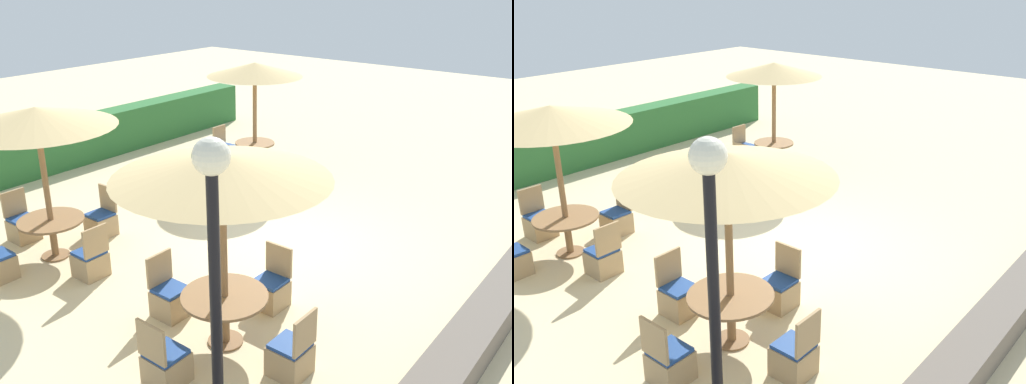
% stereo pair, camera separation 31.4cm
% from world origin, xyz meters
% --- Properties ---
extents(ground_plane, '(40.00, 40.00, 0.00)m').
position_xyz_m(ground_plane, '(0.00, 0.00, 0.00)').
color(ground_plane, beige).
extents(hedge_row, '(13.00, 0.70, 1.15)m').
position_xyz_m(hedge_row, '(0.00, 6.94, 0.58)').
color(hedge_row, '#2D6B33').
rests_on(hedge_row, ground_plane).
extents(stone_border, '(10.00, 0.56, 0.44)m').
position_xyz_m(stone_border, '(0.00, -3.77, 0.22)').
color(stone_border, '#6B6056').
rests_on(stone_border, ground_plane).
extents(lamp_post, '(0.36, 0.36, 3.32)m').
position_xyz_m(lamp_post, '(-4.03, -2.07, 2.35)').
color(lamp_post, black).
rests_on(lamp_post, ground_plane).
extents(parasol_back_left, '(2.57, 2.57, 2.66)m').
position_xyz_m(parasol_back_left, '(-2.80, 2.87, 2.49)').
color(parasol_back_left, olive).
rests_on(parasol_back_left, ground_plane).
extents(round_table_back_left, '(1.11, 1.11, 0.71)m').
position_xyz_m(round_table_back_left, '(-2.80, 2.87, 0.56)').
color(round_table_back_left, olive).
rests_on(round_table_back_left, ground_plane).
extents(patio_chair_back_left_south, '(0.46, 0.46, 0.93)m').
position_xyz_m(patio_chair_back_left_south, '(-2.82, 1.80, 0.26)').
color(patio_chair_back_left_south, tan).
rests_on(patio_chair_back_left_south, ground_plane).
extents(patio_chair_back_left_east, '(0.46, 0.46, 0.93)m').
position_xyz_m(patio_chair_back_left_east, '(-1.74, 2.93, 0.26)').
color(patio_chair_back_left_east, tan).
rests_on(patio_chair_back_left_east, ground_plane).
extents(patio_chair_back_left_north, '(0.46, 0.46, 0.93)m').
position_xyz_m(patio_chair_back_left_north, '(-2.77, 3.91, 0.26)').
color(patio_chair_back_left_north, tan).
rests_on(patio_chair_back_left_north, ground_plane).
extents(parasol_back_right, '(2.27, 2.27, 2.65)m').
position_xyz_m(parasol_back_right, '(2.98, 2.99, 2.48)').
color(parasol_back_right, olive).
rests_on(parasol_back_right, ground_plane).
extents(round_table_back_right, '(0.97, 0.97, 0.71)m').
position_xyz_m(round_table_back_right, '(2.98, 2.99, 0.54)').
color(round_table_back_right, olive).
rests_on(round_table_back_right, ground_plane).
extents(patio_chair_back_right_north, '(0.46, 0.46, 0.93)m').
position_xyz_m(patio_chair_back_right_north, '(2.99, 3.98, 0.26)').
color(patio_chair_back_right_north, tan).
rests_on(patio_chair_back_right_north, ground_plane).
extents(patio_chair_back_right_west, '(0.46, 0.46, 0.93)m').
position_xyz_m(patio_chair_back_right_west, '(2.02, 3.03, 0.26)').
color(patio_chair_back_right_west, tan).
rests_on(patio_chair_back_right_west, ground_plane).
extents(parasol_front_left, '(2.71, 2.71, 2.68)m').
position_xyz_m(parasol_front_left, '(-2.80, -1.09, 2.51)').
color(parasol_front_left, olive).
rests_on(parasol_front_left, ground_plane).
extents(round_table_front_left, '(1.16, 1.16, 0.73)m').
position_xyz_m(round_table_front_left, '(-2.80, -1.09, 0.59)').
color(round_table_front_left, olive).
rests_on(round_table_front_left, ground_plane).
extents(patio_chair_front_left_east, '(0.46, 0.46, 0.93)m').
position_xyz_m(patio_chair_front_left_east, '(-1.71, -1.03, 0.26)').
color(patio_chair_front_left_east, tan).
rests_on(patio_chair_front_left_east, ground_plane).
extents(patio_chair_front_left_north, '(0.46, 0.46, 0.93)m').
position_xyz_m(patio_chair_front_left_north, '(-2.80, -0.03, 0.26)').
color(patio_chair_front_left_north, tan).
rests_on(patio_chair_front_left_north, ground_plane).
extents(patio_chair_front_left_west, '(0.46, 0.46, 0.93)m').
position_xyz_m(patio_chair_front_left_west, '(-3.86, -1.06, 0.26)').
color(patio_chair_front_left_west, tan).
rests_on(patio_chair_front_left_west, ground_plane).
extents(patio_chair_front_left_south, '(0.46, 0.46, 0.93)m').
position_xyz_m(patio_chair_front_left_south, '(-2.79, -2.16, 0.26)').
color(patio_chair_front_left_south, tan).
rests_on(patio_chair_front_left_south, ground_plane).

